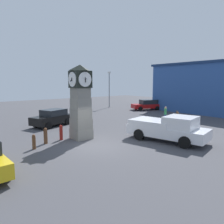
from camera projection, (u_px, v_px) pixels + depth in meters
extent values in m
plane|color=#424247|center=(96.00, 145.00, 14.48)|extent=(77.34, 77.34, 0.00)
cube|color=gray|center=(81.00, 133.00, 16.24)|extent=(1.31, 1.31, 0.75)
cube|color=gray|center=(81.00, 124.00, 16.13)|extent=(1.26, 1.26, 0.75)
cube|color=slate|center=(81.00, 114.00, 16.03)|extent=(1.21, 1.21, 0.75)
cube|color=gray|center=(81.00, 103.00, 15.93)|extent=(1.16, 1.16, 0.75)
cube|color=gray|center=(80.00, 93.00, 15.82)|extent=(1.10, 1.10, 0.75)
cube|color=black|center=(80.00, 79.00, 15.69)|extent=(1.26, 1.26, 1.22)
cylinder|color=white|center=(88.00, 79.00, 16.10)|extent=(1.03, 0.04, 1.03)
cube|color=black|center=(88.00, 79.00, 16.12)|extent=(0.06, 0.23, 0.05)
cube|color=black|center=(88.00, 79.00, 16.12)|extent=(0.04, 0.15, 0.38)
cylinder|color=white|center=(72.00, 79.00, 15.28)|extent=(1.03, 0.04, 1.03)
cube|color=black|center=(72.00, 79.00, 15.26)|extent=(0.06, 0.04, 0.23)
cube|color=black|center=(72.00, 79.00, 15.26)|extent=(0.04, 0.29, 0.32)
cylinder|color=white|center=(85.00, 79.00, 15.19)|extent=(0.04, 1.03, 1.03)
cube|color=black|center=(85.00, 79.00, 15.16)|extent=(0.23, 0.06, 0.13)
cube|color=black|center=(85.00, 79.00, 15.16)|extent=(0.12, 0.04, 0.39)
cylinder|color=white|center=(76.00, 79.00, 16.18)|extent=(0.04, 1.03, 1.03)
cube|color=black|center=(75.00, 79.00, 16.21)|extent=(0.22, 0.06, 0.16)
cube|color=black|center=(75.00, 79.00, 16.21)|extent=(0.12, 0.04, 0.39)
pyramid|color=black|center=(80.00, 68.00, 15.57)|extent=(1.32, 1.32, 0.44)
cylinder|color=maroon|center=(61.00, 133.00, 15.83)|extent=(0.23, 0.23, 0.97)
sphere|color=maroon|center=(61.00, 126.00, 15.75)|extent=(0.21, 0.21, 0.21)
cylinder|color=brown|center=(46.00, 137.00, 14.88)|extent=(0.25, 0.25, 0.95)
sphere|color=brown|center=(45.00, 129.00, 14.81)|extent=(0.23, 0.23, 0.23)
cylinder|color=brown|center=(34.00, 143.00, 13.66)|extent=(0.22, 0.22, 0.81)
sphere|color=brown|center=(34.00, 136.00, 13.59)|extent=(0.20, 0.20, 0.20)
cylinder|color=black|center=(8.00, 172.00, 9.43)|extent=(0.65, 0.25, 0.64)
cube|color=#A51111|center=(146.00, 106.00, 32.82)|extent=(3.38, 4.70, 0.61)
cube|color=#1E2328|center=(148.00, 102.00, 32.83)|extent=(2.48, 2.85, 0.64)
cylinder|color=black|center=(140.00, 109.00, 31.68)|extent=(0.46, 0.67, 0.64)
cylinder|color=black|center=(136.00, 107.00, 33.31)|extent=(0.46, 0.67, 0.64)
cylinder|color=black|center=(157.00, 108.00, 32.41)|extent=(0.46, 0.67, 0.64)
cylinder|color=black|center=(152.00, 107.00, 34.04)|extent=(0.46, 0.67, 0.64)
cube|color=black|center=(52.00, 119.00, 20.77)|extent=(2.94, 4.26, 0.74)
cube|color=#1E2328|center=(54.00, 112.00, 20.93)|extent=(2.23, 2.56, 0.57)
cylinder|color=black|center=(48.00, 126.00, 19.36)|extent=(0.42, 0.68, 0.64)
cylinder|color=black|center=(35.00, 124.00, 20.23)|extent=(0.42, 0.68, 0.64)
cylinder|color=black|center=(67.00, 122.00, 21.40)|extent=(0.42, 0.68, 0.64)
cylinder|color=black|center=(55.00, 120.00, 22.27)|extent=(0.42, 0.68, 0.64)
cube|color=silver|center=(167.00, 131.00, 15.57)|extent=(5.92, 3.33, 0.70)
cube|color=silver|center=(181.00, 122.00, 14.87)|extent=(2.35, 2.44, 0.80)
cube|color=silver|center=(153.00, 122.00, 16.19)|extent=(3.47, 2.78, 0.36)
cylinder|color=black|center=(195.00, 136.00, 15.39)|extent=(0.84, 0.45, 0.80)
cylinder|color=black|center=(185.00, 142.00, 13.79)|extent=(0.84, 0.45, 0.80)
cylinder|color=black|center=(153.00, 130.00, 17.45)|extent=(0.84, 0.45, 0.80)
cylinder|color=black|center=(139.00, 134.00, 15.84)|extent=(0.84, 0.45, 0.80)
cube|color=brown|center=(180.00, 115.00, 24.41)|extent=(1.43, 1.53, 0.08)
cube|color=brown|center=(177.00, 113.00, 24.42)|extent=(1.10, 1.24, 0.40)
cylinder|color=#262628|center=(182.00, 118.00, 23.79)|extent=(0.06, 0.06, 0.45)
cylinder|color=#262628|center=(181.00, 117.00, 25.04)|extent=(0.06, 0.06, 0.45)
cylinder|color=#262628|center=(178.00, 118.00, 23.85)|extent=(0.06, 0.06, 0.45)
cylinder|color=#262628|center=(177.00, 117.00, 25.10)|extent=(0.06, 0.06, 0.45)
cylinder|color=#264CA5|center=(165.00, 118.00, 22.69)|extent=(0.14, 0.14, 0.81)
cylinder|color=#264CA5|center=(165.00, 118.00, 22.88)|extent=(0.14, 0.14, 0.81)
cube|color=#338C4C|center=(165.00, 112.00, 22.69)|extent=(0.41, 0.47, 0.61)
sphere|color=tan|center=(166.00, 108.00, 22.63)|extent=(0.22, 0.22, 0.22)
cylinder|color=slate|center=(109.00, 90.00, 35.55)|extent=(0.14, 0.14, 5.56)
cube|color=silver|center=(109.00, 72.00, 35.15)|extent=(0.50, 0.24, 0.24)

